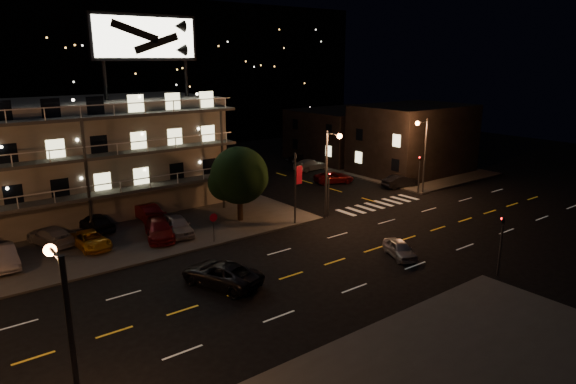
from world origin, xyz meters
TOP-DOWN VIEW (x-y plane):
  - ground at (0.00, 0.00)m, footprint 140.00×140.00m
  - curb_nw at (-14.00, 20.00)m, footprint 44.00×24.00m
  - curb_ne at (30.00, 20.00)m, footprint 16.00×24.00m
  - motel at (-9.94, 23.88)m, footprint 28.00×13.80m
  - side_bldg_front at (29.99, 16.00)m, footprint 14.06×10.00m
  - side_bldg_back at (29.99, 28.00)m, footprint 14.06×12.00m
  - hill_backdrop at (-5.94, 68.78)m, footprint 120.00×25.00m
  - streetlight_nc at (8.50, 7.94)m, footprint 0.44×1.92m
  - streetlight_ne at (22.14, 8.30)m, footprint 1.92×0.44m
  - streetlight_s at (-18.00, -7.94)m, footprint 0.44×1.92m
  - signal_nw at (9.00, 8.50)m, footprint 0.20×0.27m
  - signal_sw at (9.00, -8.50)m, footprint 0.20×0.27m
  - signal_ne at (22.00, 8.50)m, footprint 0.27×0.20m
  - banner_north at (5.09, 8.40)m, footprint 0.83×0.16m
  - stop_sign at (-3.00, 8.57)m, footprint 0.91×0.11m
  - tree at (1.61, 12.06)m, footprint 5.26×5.06m
  - lot_car_1 at (-17.00, 13.13)m, footprint 1.66×4.45m
  - lot_car_2 at (-11.10, 13.17)m, footprint 2.35×4.56m
  - lot_car_3 at (-6.03, 12.03)m, footprint 3.50×5.42m
  - lot_car_4 at (-4.45, 11.96)m, footprint 2.47×4.64m
  - lot_car_7 at (-13.33, 15.78)m, footprint 3.07×5.21m
  - lot_car_8 at (-9.53, 16.95)m, footprint 2.35×4.61m
  - lot_car_9 at (-4.93, 17.49)m, footprint 1.66×4.42m
  - side_car_0 at (22.64, 11.48)m, footprint 4.51×2.32m
  - side_car_1 at (18.24, 17.73)m, footprint 5.09×3.49m
  - side_car_2 at (20.54, 24.83)m, footprint 4.94×2.21m
  - side_car_3 at (22.98, 29.71)m, footprint 3.69×1.72m
  - road_car_east at (6.41, -2.21)m, footprint 2.77×3.87m
  - road_car_west at (-6.44, 1.64)m, footprint 4.23×6.08m

SIDE VIEW (x-z plane):
  - ground at x=0.00m, z-range 0.00..0.00m
  - curb_nw at x=-14.00m, z-range 0.00..0.15m
  - curb_ne at x=30.00m, z-range 0.00..0.15m
  - road_car_east at x=6.41m, z-range 0.00..1.22m
  - side_car_3 at x=22.98m, z-range 0.00..1.22m
  - side_car_1 at x=18.24m, z-range 0.00..1.29m
  - side_car_2 at x=20.54m, z-range 0.00..1.41m
  - side_car_0 at x=22.64m, z-range 0.00..1.41m
  - lot_car_2 at x=-11.10m, z-range 0.15..1.38m
  - road_car_west at x=-6.44m, z-range 0.00..1.54m
  - lot_car_7 at x=-13.33m, z-range 0.15..1.57m
  - lot_car_9 at x=-4.93m, z-range 0.15..1.59m
  - lot_car_1 at x=-17.00m, z-range 0.15..1.60m
  - lot_car_3 at x=-6.03m, z-range 0.15..1.61m
  - lot_car_4 at x=-4.45m, z-range 0.15..1.65m
  - lot_car_8 at x=-9.53m, z-range 0.15..1.65m
  - stop_sign at x=-3.00m, z-range 0.41..3.01m
  - signal_nw at x=9.00m, z-range 0.27..4.87m
  - signal_sw at x=9.00m, z-range 0.27..4.87m
  - signal_ne at x=22.00m, z-range 0.27..4.87m
  - banner_north at x=5.09m, z-range 0.23..6.63m
  - side_bldg_back at x=29.99m, z-range 0.00..7.00m
  - tree at x=1.61m, z-range 0.77..7.39m
  - side_bldg_front at x=29.99m, z-range 0.00..8.50m
  - streetlight_nc at x=8.50m, z-range 0.96..8.96m
  - streetlight_ne at x=22.14m, z-range 0.96..8.96m
  - streetlight_s at x=-18.00m, z-range 0.96..8.96m
  - motel at x=-9.94m, z-range -3.71..14.39m
  - hill_backdrop at x=-5.94m, z-range -0.45..23.55m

